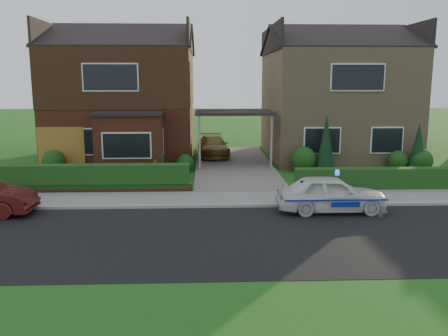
{
  "coord_description": "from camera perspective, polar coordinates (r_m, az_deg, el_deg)",
  "views": [
    {
      "loc": [
        -1.42,
        -12.53,
        4.28
      ],
      "look_at": [
        -0.79,
        3.5,
        1.29
      ],
      "focal_mm": 38.0,
      "sensor_mm": 36.0,
      "label": 1
    }
  ],
  "objects": [
    {
      "name": "grass_verge",
      "position": [
        8.78,
        7.76,
        -18.76
      ],
      "size": [
        60.0,
        4.0,
        0.01
      ],
      "primitive_type": "cube",
      "color": "#144B14",
      "rests_on": "ground"
    },
    {
      "name": "sidewalk",
      "position": [
        17.22,
        2.55,
        -3.69
      ],
      "size": [
        60.0,
        2.0,
        0.1
      ],
      "primitive_type": "cube",
      "color": "slate",
      "rests_on": "ground"
    },
    {
      "name": "shrub_right_mid",
      "position": [
        24.18,
        20.19,
        0.86
      ],
      "size": [
        0.96,
        0.96,
        0.96
      ],
      "primitive_type": "sphere",
      "color": "#133C16",
      "rests_on": "ground"
    },
    {
      "name": "driveway",
      "position": [
        23.95,
        1.17,
        0.4
      ],
      "size": [
        3.8,
        12.0,
        0.12
      ],
      "primitive_type": "cube",
      "color": "#666059",
      "rests_on": "ground"
    },
    {
      "name": "hedge_right",
      "position": [
        19.75,
        19.26,
        -2.57
      ],
      "size": [
        7.5,
        0.55,
        0.8
      ],
      "primitive_type": "cube",
      "color": "#133C16",
      "rests_on": "ground"
    },
    {
      "name": "dwarf_wall",
      "position": [
        18.81,
        -15.68,
        -2.44
      ],
      "size": [
        7.7,
        0.25,
        0.36
      ],
      "primitive_type": "cube",
      "color": "brown",
      "rests_on": "ground"
    },
    {
      "name": "shrub_left_near",
      "position": [
        22.48,
        -4.73,
        0.63
      ],
      "size": [
        0.84,
        0.84,
        0.84
      ],
      "primitive_type": "sphere",
      "color": "#133C16",
      "rests_on": "ground"
    },
    {
      "name": "hedge_left",
      "position": [
        18.99,
        -15.55,
        -2.87
      ],
      "size": [
        7.5,
        0.55,
        0.9
      ],
      "primitive_type": "cube",
      "color": "#133C16",
      "rests_on": "ground"
    },
    {
      "name": "driveway_car",
      "position": [
        26.29,
        -1.33,
        2.67
      ],
      "size": [
        1.87,
        3.96,
        1.12
      ],
      "primitive_type": "imported",
      "rotation": [
        0.0,
        0.0,
        0.08
      ],
      "color": "brown",
      "rests_on": "driveway"
    },
    {
      "name": "shrub_right_far",
      "position": [
        24.3,
        22.64,
        0.88
      ],
      "size": [
        1.08,
        1.08,
        1.08
      ],
      "primitive_type": "sphere",
      "color": "#133C16",
      "rests_on": "ground"
    },
    {
      "name": "shrub_left_far",
      "position": [
        23.44,
        -19.81,
        0.74
      ],
      "size": [
        1.08,
        1.08,
        1.08
      ],
      "primitive_type": "sphere",
      "color": "#133C16",
      "rests_on": "ground"
    },
    {
      "name": "road",
      "position": [
        13.32,
        4.03,
        -8.23
      ],
      "size": [
        60.0,
        6.0,
        0.02
      ],
      "primitive_type": "cube",
      "color": "black",
      "rests_on": "ground"
    },
    {
      "name": "carport_link",
      "position": [
        23.58,
        1.2,
        6.6
      ],
      "size": [
        3.8,
        3.0,
        2.77
      ],
      "color": "black",
      "rests_on": "ground"
    },
    {
      "name": "potted_plant_c",
      "position": [
        20.67,
        -5.21,
        -0.44
      ],
      "size": [
        0.48,
        0.48,
        0.71
      ],
      "primitive_type": "imported",
      "rotation": [
        0.0,
        0.0,
        1.82
      ],
      "color": "gray",
      "rests_on": "ground"
    },
    {
      "name": "potted_plant_b",
      "position": [
        21.23,
        -8.59,
        -0.09
      ],
      "size": [
        0.56,
        0.51,
        0.81
      ],
      "primitive_type": "imported",
      "rotation": [
        0.0,
        0.0,
        0.44
      ],
      "color": "gray",
      "rests_on": "ground"
    },
    {
      "name": "potted_plant_a",
      "position": [
        22.14,
        -19.86,
        -0.35
      ],
      "size": [
        0.41,
        0.33,
        0.67
      ],
      "primitive_type": "imported",
      "rotation": [
        0.0,
        0.0,
        -0.29
      ],
      "color": "gray",
      "rests_on": "ground"
    },
    {
      "name": "conifer_b",
      "position": [
        24.14,
        22.3,
        2.19
      ],
      "size": [
        0.9,
        0.9,
        2.2
      ],
      "primitive_type": "cone",
      "color": "black",
      "rests_on": "ground"
    },
    {
      "name": "house_left",
      "position": [
        26.79,
        -11.79,
        9.33
      ],
      "size": [
        7.5,
        9.53,
        7.25
      ],
      "color": "brown",
      "rests_on": "ground"
    },
    {
      "name": "garage_door",
      "position": [
        23.72,
        -18.98,
        2.15
      ],
      "size": [
        2.2,
        0.1,
        2.1
      ],
      "primitive_type": "cube",
      "color": "brown",
      "rests_on": "ground"
    },
    {
      "name": "shrub_left_mid",
      "position": [
        22.28,
        -8.88,
        1.07
      ],
      "size": [
        1.32,
        1.32,
        1.32
      ],
      "primitive_type": "sphere",
      "color": "#133C16",
      "rests_on": "ground"
    },
    {
      "name": "conifer_a",
      "position": [
        22.64,
        12.15,
        2.75
      ],
      "size": [
        0.9,
        0.9,
        2.6
      ],
      "primitive_type": "cone",
      "color": "black",
      "rests_on": "ground"
    },
    {
      "name": "shrub_right_near",
      "position": [
        22.71,
        9.51,
        1.08
      ],
      "size": [
        1.2,
        1.2,
        1.2
      ],
      "primitive_type": "sphere",
      "color": "#133C16",
      "rests_on": "ground"
    },
    {
      "name": "kerb",
      "position": [
        16.2,
        2.86,
        -4.56
      ],
      "size": [
        60.0,
        0.16,
        0.12
      ],
      "primitive_type": "cube",
      "color": "#9E9993",
      "rests_on": "ground"
    },
    {
      "name": "ground",
      "position": [
        13.32,
        4.03,
        -8.23
      ],
      "size": [
        120.0,
        120.0,
        0.0
      ],
      "primitive_type": "plane",
      "color": "#144B14",
      "rests_on": "ground"
    },
    {
      "name": "house_right",
      "position": [
        27.49,
        13.13,
        8.99
      ],
      "size": [
        7.5,
        8.06,
        7.25
      ],
      "color": "tan",
      "rests_on": "ground"
    },
    {
      "name": "police_car",
      "position": [
        15.91,
        12.74,
        -3.07
      ],
      "size": [
        3.26,
        3.55,
        1.37
      ],
      "rotation": [
        0.0,
        0.0,
        1.57
      ],
      "color": "silver",
      "rests_on": "ground"
    }
  ]
}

